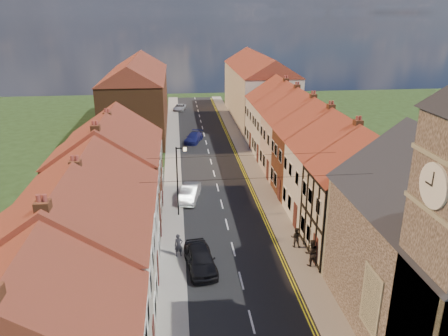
# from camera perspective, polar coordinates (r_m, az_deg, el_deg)

# --- Properties ---
(road) EXTENTS (7.00, 90.00, 0.02)m
(road) POSITION_cam_1_polar(r_m,az_deg,el_deg) (46.87, -1.31, -0.73)
(road) COLOR black
(road) RESTS_ON ground
(pavement_left) EXTENTS (1.80, 90.00, 0.12)m
(pavement_left) POSITION_cam_1_polar(r_m,az_deg,el_deg) (46.71, -6.70, -0.87)
(pavement_left) COLOR #9F9890
(pavement_left) RESTS_ON ground
(pavement_right) EXTENTS (1.80, 90.00, 0.12)m
(pavement_right) POSITION_cam_1_polar(r_m,az_deg,el_deg) (47.41, 3.99, -0.47)
(pavement_right) COLOR #9F9890
(pavement_right) RESTS_ON ground
(cottage_r_tudor) EXTENTS (8.30, 5.20, 9.00)m
(cottage_r_tudor) POSITION_cam_1_polar(r_m,az_deg,el_deg) (31.79, 18.42, -3.30)
(cottage_r_tudor) COLOR beige
(cottage_r_tudor) RESTS_ON ground
(cottage_r_white_near) EXTENTS (8.30, 6.00, 9.00)m
(cottage_r_white_near) POSITION_cam_1_polar(r_m,az_deg,el_deg) (36.42, 15.07, -0.04)
(cottage_r_white_near) COLOR silver
(cottage_r_white_near) RESTS_ON ground
(cottage_r_cream_mid) EXTENTS (8.30, 5.20, 9.00)m
(cottage_r_cream_mid) POSITION_cam_1_polar(r_m,az_deg,el_deg) (41.23, 12.45, 2.48)
(cottage_r_cream_mid) COLOR brown
(cottage_r_cream_mid) RESTS_ON ground
(cottage_r_pink) EXTENTS (8.30, 6.00, 9.00)m
(cottage_r_pink) POSITION_cam_1_polar(r_m,az_deg,el_deg) (46.17, 10.38, 4.45)
(cottage_r_pink) COLOR #AB8D87
(cottage_r_pink) RESTS_ON ground
(cottage_r_white_far) EXTENTS (8.30, 5.20, 9.00)m
(cottage_r_white_far) POSITION_cam_1_polar(r_m,az_deg,el_deg) (51.21, 8.70, 6.04)
(cottage_r_white_far) COLOR silver
(cottage_r_white_far) RESTS_ON ground
(cottage_r_cream_far) EXTENTS (8.30, 6.00, 9.00)m
(cottage_r_cream_far) POSITION_cam_1_polar(r_m,az_deg,el_deg) (56.31, 7.32, 7.33)
(cottage_r_cream_far) COLOR silver
(cottage_r_cream_far) RESTS_ON ground
(cottage_l_cream) EXTENTS (8.30, 6.30, 9.10)m
(cottage_l_cream) POSITION_cam_1_polar(r_m,az_deg,el_deg) (23.32, -19.59, -12.00)
(cottage_l_cream) COLOR beige
(cottage_l_cream) RESTS_ON ground
(cottage_l_white) EXTENTS (8.30, 6.90, 8.80)m
(cottage_l_white) POSITION_cam_1_polar(r_m,az_deg,el_deg) (28.91, -16.86, -5.67)
(cottage_l_white) COLOR silver
(cottage_l_white) RESTS_ON ground
(cottage_l_brick_mid) EXTENTS (8.30, 5.70, 9.10)m
(cottage_l_brick_mid) POSITION_cam_1_polar(r_m,az_deg,el_deg) (34.40, -15.19, -1.12)
(cottage_l_brick_mid) COLOR brown
(cottage_l_brick_mid) RESTS_ON ground
(cottage_l_pink) EXTENTS (8.30, 6.30, 8.80)m
(cottage_l_pink) POSITION_cam_1_polar(r_m,az_deg,el_deg) (39.87, -14.00, 1.61)
(cottage_l_pink) COLOR brown
(cottage_l_pink) RESTS_ON ground
(block_right_far) EXTENTS (8.30, 24.20, 10.50)m
(block_right_far) POSITION_cam_1_polar(r_m,az_deg,el_deg) (70.87, 4.48, 10.62)
(block_right_far) COLOR beige
(block_right_far) RESTS_ON ground
(block_left_far) EXTENTS (8.30, 24.20, 10.50)m
(block_left_far) POSITION_cam_1_polar(r_m,az_deg,el_deg) (64.97, -11.25, 9.49)
(block_left_far) COLOR brown
(block_left_far) RESTS_ON ground
(lamppost) EXTENTS (0.88, 0.15, 6.00)m
(lamppost) POSITION_cam_1_polar(r_m,az_deg,el_deg) (36.12, -5.99, -1.19)
(lamppost) COLOR black
(lamppost) RESTS_ON pavement_left
(car_near) EXTENTS (2.36, 4.72, 1.55)m
(car_near) POSITION_cam_1_polar(r_m,az_deg,el_deg) (29.89, -3.12, -11.72)
(car_near) COLOR black
(car_near) RESTS_ON ground
(car_mid) EXTENTS (2.37, 4.46, 1.40)m
(car_mid) POSITION_cam_1_polar(r_m,az_deg,el_deg) (40.19, -4.50, -3.29)
(car_mid) COLOR #B2B6BB
(car_mid) RESTS_ON ground
(car_far) EXTENTS (2.99, 4.64, 1.25)m
(car_far) POSITION_cam_1_polar(r_m,az_deg,el_deg) (58.37, -3.97, 3.99)
(car_far) COLOR navy
(car_far) RESTS_ON ground
(car_distant) EXTENTS (2.61, 4.31, 1.12)m
(car_distant) POSITION_cam_1_polar(r_m,az_deg,el_deg) (78.12, -5.80, 7.89)
(car_distant) COLOR silver
(car_distant) RESTS_ON ground
(pedestrian_left) EXTENTS (0.66, 0.50, 1.65)m
(pedestrian_left) POSITION_cam_1_polar(r_m,az_deg,el_deg) (31.18, -5.95, -10.01)
(pedestrian_left) COLOR #232227
(pedestrian_left) RESTS_ON pavement_left
(pedestrian_right) EXTENTS (1.01, 0.83, 1.90)m
(pedestrian_right) POSITION_cam_1_polar(r_m,az_deg,el_deg) (30.48, 11.33, -10.79)
(pedestrian_right) COLOR black
(pedestrian_right) RESTS_ON pavement_right
(pedestrian_right_b) EXTENTS (0.88, 0.77, 1.53)m
(pedestrian_right_b) POSITION_cam_1_polar(r_m,az_deg,el_deg) (32.57, 9.36, -8.93)
(pedestrian_right_b) COLOR black
(pedestrian_right_b) RESTS_ON pavement_right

